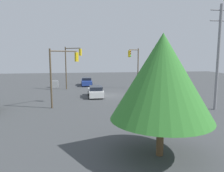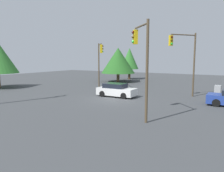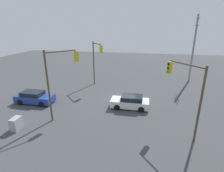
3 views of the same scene
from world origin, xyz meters
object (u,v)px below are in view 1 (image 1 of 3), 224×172
(sedan_white, at_px, (96,92))
(electrical_cabinet, at_px, (55,84))
(traffic_signal_main, at_px, (62,67))
(sedan_blue, at_px, (87,82))
(traffic_signal_cross, at_px, (71,61))
(traffic_signal_aux, at_px, (135,62))

(sedan_white, distance_m, electrical_cabinet, 11.47)
(traffic_signal_main, height_order, electrical_cabinet, traffic_signal_main)
(sedan_blue, bearing_deg, electrical_cabinet, 18.64)
(traffic_signal_main, bearing_deg, traffic_signal_cross, 48.06)
(sedan_blue, relative_size, electrical_cabinet, 3.91)
(electrical_cabinet, bearing_deg, traffic_signal_cross, 134.18)
(traffic_signal_cross, xyz_separation_m, electrical_cabinet, (2.98, -3.06, -4.05))
(sedan_white, distance_m, traffic_signal_aux, 9.67)
(sedan_white, bearing_deg, electrical_cabinet, 123.55)
(sedan_blue, distance_m, electrical_cabinet, 5.78)
(sedan_blue, xyz_separation_m, traffic_signal_cross, (2.50, 4.91, 3.92))
(traffic_signal_aux, bearing_deg, traffic_signal_cross, -46.20)
(traffic_signal_main, bearing_deg, sedan_blue, 40.25)
(sedan_blue, distance_m, traffic_signal_cross, 6.76)
(sedan_white, bearing_deg, traffic_signal_main, -129.70)
(sedan_blue, bearing_deg, sedan_white, 94.35)
(traffic_signal_cross, relative_size, traffic_signal_aux, 1.03)
(traffic_signal_cross, height_order, electrical_cabinet, traffic_signal_cross)
(sedan_blue, xyz_separation_m, sedan_white, (-0.87, 11.40, -0.00))
(traffic_signal_main, relative_size, electrical_cabinet, 5.42)
(traffic_signal_cross, distance_m, electrical_cabinet, 5.89)
(sedan_blue, height_order, electrical_cabinet, sedan_blue)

